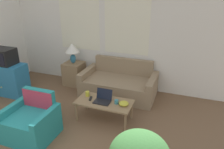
# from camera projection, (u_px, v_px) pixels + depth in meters

# --- Properties ---
(wall_back) EXTENTS (5.99, 0.06, 2.60)m
(wall_back) POSITION_uv_depth(u_px,v_px,m) (105.00, 35.00, 5.43)
(wall_back) COLOR white
(wall_back) RESTS_ON ground_plane
(couch) EXTENTS (1.74, 0.91, 0.81)m
(couch) POSITION_uv_depth(u_px,v_px,m) (119.00, 84.00, 5.25)
(couch) COLOR #937A5B
(couch) RESTS_ON ground_plane
(armchair) EXTENTS (0.81, 0.73, 0.79)m
(armchair) POSITION_uv_depth(u_px,v_px,m) (32.00, 122.00, 3.80)
(armchair) COLOR teal
(armchair) RESTS_ON ground_plane
(tv_dresser) EXTENTS (0.93, 0.47, 0.77)m
(tv_dresser) POSITION_uv_depth(u_px,v_px,m) (8.00, 79.00, 5.23)
(tv_dresser) COLOR teal
(tv_dresser) RESTS_ON ground_plane
(television) EXTENTS (0.53, 0.40, 0.37)m
(television) POSITION_uv_depth(u_px,v_px,m) (3.00, 56.00, 5.00)
(television) COLOR black
(television) RESTS_ON tv_dresser
(side_table) EXTENTS (0.47, 0.47, 0.59)m
(side_table) POSITION_uv_depth(u_px,v_px,m) (74.00, 74.00, 5.77)
(side_table) COLOR #937551
(side_table) RESTS_ON ground_plane
(table_lamp) EXTENTS (0.36, 0.36, 0.52)m
(table_lamp) POSITION_uv_depth(u_px,v_px,m) (72.00, 49.00, 5.51)
(table_lamp) COLOR teal
(table_lamp) RESTS_ON side_table
(coffee_table) EXTENTS (1.09, 0.53, 0.40)m
(coffee_table) POSITION_uv_depth(u_px,v_px,m) (104.00, 103.00, 4.22)
(coffee_table) COLOR #8E704C
(coffee_table) RESTS_ON ground_plane
(laptop) EXTENTS (0.31, 0.27, 0.22)m
(laptop) POSITION_uv_depth(u_px,v_px,m) (103.00, 99.00, 4.19)
(laptop) COLOR black
(laptop) RESTS_ON coffee_table
(cup_navy) EXTENTS (0.08, 0.08, 0.08)m
(cup_navy) POSITION_uv_depth(u_px,v_px,m) (116.00, 102.00, 4.11)
(cup_navy) COLOR teal
(cup_navy) RESTS_ON coffee_table
(cup_yellow) EXTENTS (0.08, 0.08, 0.10)m
(cup_yellow) POSITION_uv_depth(u_px,v_px,m) (87.00, 94.00, 4.39)
(cup_yellow) COLOR gold
(cup_yellow) RESTS_ON coffee_table
(snack_bowl) EXTENTS (0.18, 0.18, 0.08)m
(snack_bowl) POSITION_uv_depth(u_px,v_px,m) (124.00, 104.00, 4.05)
(snack_bowl) COLOR gold
(snack_bowl) RESTS_ON coffee_table
(tv_remote) EXTENTS (0.08, 0.16, 0.02)m
(tv_remote) POSITION_uv_depth(u_px,v_px,m) (91.00, 98.00, 4.29)
(tv_remote) COLOR black
(tv_remote) RESTS_ON coffee_table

